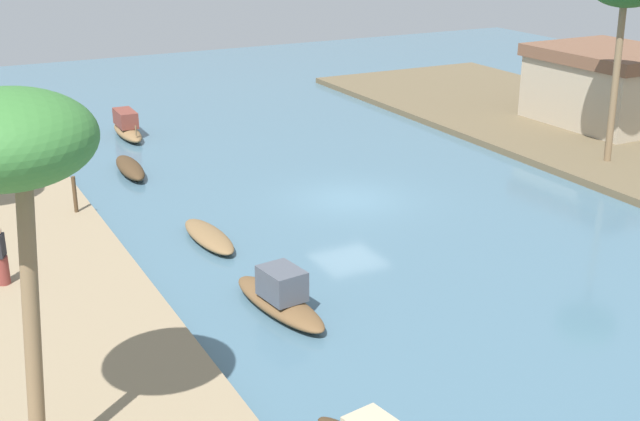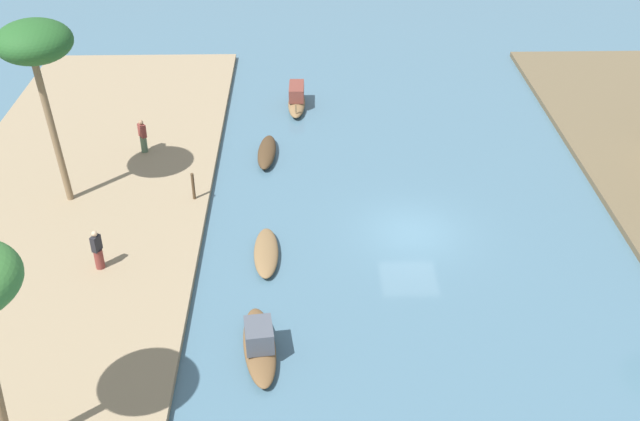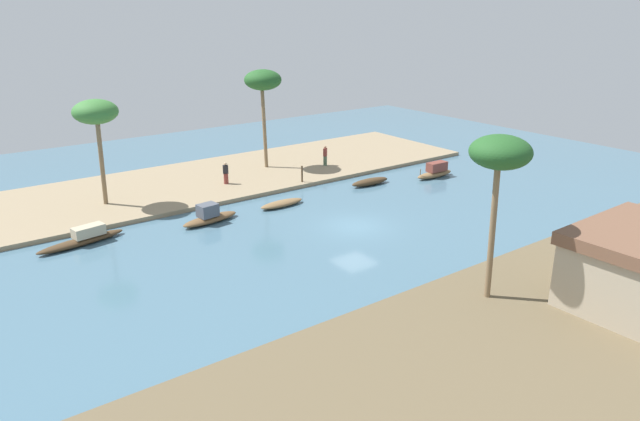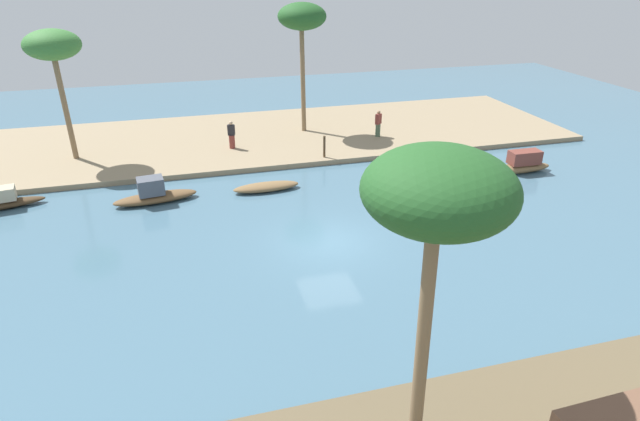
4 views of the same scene
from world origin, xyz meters
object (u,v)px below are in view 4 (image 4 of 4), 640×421
Objects in this scene: sampan_near_left_bank at (414,169)px; person_by_mooring at (378,124)px; palm_tree_left_far at (53,47)px; sampan_with_tall_canopy at (154,194)px; person_on_near_bank at (232,136)px; palm_tree_left_near at (302,19)px; sampan_midstream at (266,187)px; sampan_upstream_small at (521,164)px; mooring_post at (324,147)px; palm_tree_right_tall at (438,199)px.

person_by_mooring is at bearing -88.69° from sampan_near_left_bank.
palm_tree_left_far is at bearing -39.53° from person_by_mooring.
person_on_near_bank is at bearing -133.01° from sampan_with_tall_canopy.
person_by_mooring is 0.21× the size of palm_tree_left_near.
sampan_midstream is 0.99× the size of sampan_near_left_bank.
mooring_post is (10.29, -4.59, 0.46)m from sampan_upstream_small.
mooring_post is at bearing -7.04° from person_on_near_bank.
person_by_mooring is at bearing 147.92° from palm_tree_left_near.
sampan_midstream is 2.03× the size of person_on_near_bank.
sampan_with_tall_canopy is at bearing 3.53° from sampan_near_left_bank.
palm_tree_left_far reaches higher than sampan_upstream_small.
palm_tree_left_near is at bearing 51.43° from person_on_near_bank.
person_on_near_bank is (-4.65, -6.48, 0.61)m from sampan_with_tall_canopy.
palm_tree_left_far is (10.13, -6.94, 6.47)m from sampan_midstream.
palm_tree_left_near reaches higher than sampan_with_tall_canopy.
sampan_near_left_bank reaches higher than sampan_midstream.
sampan_midstream is 10.79m from person_by_mooring.
palm_tree_left_far is at bearing -64.25° from sampan_with_tall_canopy.
person_by_mooring is at bearing -163.28° from sampan_with_tall_canopy.
palm_tree_left_near is at bearing -98.57° from palm_tree_right_tall.
person_by_mooring reaches higher than sampan_upstream_small.
sampan_upstream_small reaches higher than sampan_midstream.
palm_tree_left_far is at bearing -158.31° from person_on_near_bank.
sampan_with_tall_canopy is 3.20× the size of mooring_post.
palm_tree_left_far is (18.65, -6.66, 6.42)m from sampan_near_left_bank.
sampan_near_left_bank is 0.85× the size of sampan_with_tall_canopy.
sampan_with_tall_canopy is 10.31m from mooring_post.
palm_tree_left_far is at bearing -17.21° from sampan_upstream_small.
person_on_near_bank is 0.22× the size of palm_tree_right_tall.
palm_tree_right_tall is at bearing 100.69° from sampan_with_tall_canopy.
sampan_upstream_small is 9.55m from person_by_mooring.
sampan_upstream_small is (-14.40, 1.20, 0.28)m from sampan_midstream.
mooring_post is at bearing -32.70° from sampan_near_left_bank.
mooring_post is (-4.11, -3.39, 0.74)m from sampan_midstream.
sampan_near_left_bank is at bearing -8.81° from person_on_near_bank.
sampan_with_tall_canopy is at bearing -2.35° from sampan_upstream_small.
palm_tree_right_tall is at bearing 50.53° from sampan_upstream_small.
person_on_near_bank is at bearing -38.49° from person_by_mooring.
palm_tree_left_near is at bearing -91.34° from mooring_post.
palm_tree_left_far is (24.53, -8.14, 6.20)m from sampan_upstream_small.
palm_tree_right_tall is at bearing 112.64° from palm_tree_left_far.
sampan_with_tall_canopy is 8.00m from person_on_near_bank.
palm_tree_right_tall is at bearing 67.71° from sampan_near_left_bank.
mooring_post is at bearing -142.29° from sampan_midstream.
palm_tree_right_tall is at bearing 32.83° from person_by_mooring.
palm_tree_left_near is (4.28, -8.88, 7.28)m from sampan_near_left_bank.
person_on_near_bank is 0.99× the size of person_by_mooring.
sampan_with_tall_canopy is 10.35m from palm_tree_left_far.
person_by_mooring is at bearing -51.72° from sampan_upstream_small.
person_on_near_bank is 0.21× the size of palm_tree_left_near.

